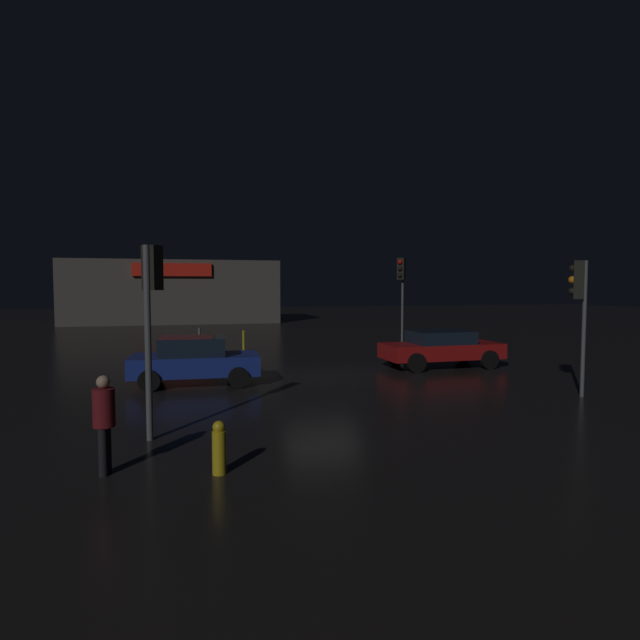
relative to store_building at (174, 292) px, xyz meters
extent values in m
plane|color=black|center=(5.42, -29.35, -2.56)|extent=(120.00, 120.00, 0.00)
cube|color=#4C4742|center=(0.00, 0.01, 0.00)|extent=(16.94, 7.45, 5.11)
cube|color=red|center=(0.00, -3.87, 1.75)|extent=(5.94, 0.24, 1.01)
cylinder|color=#595B60|center=(11.44, -34.15, -0.72)|extent=(0.11, 0.11, 3.68)
cube|color=black|center=(11.32, -34.05, 0.60)|extent=(0.40, 0.41, 1.03)
sphere|color=black|center=(11.19, -33.95, 0.91)|extent=(0.20, 0.20, 0.20)
sphere|color=orange|center=(11.19, -33.95, 0.60)|extent=(0.20, 0.20, 0.20)
sphere|color=black|center=(11.19, -33.95, 0.29)|extent=(0.20, 0.20, 0.20)
cylinder|color=#595B60|center=(0.36, -35.48, -0.68)|extent=(0.12, 0.12, 3.77)
cube|color=black|center=(0.46, -35.36, 0.78)|extent=(0.41, 0.40, 0.86)
sphere|color=black|center=(0.56, -35.24, 1.04)|extent=(0.20, 0.20, 0.20)
sphere|color=black|center=(0.56, -35.24, 0.78)|extent=(0.20, 0.20, 0.20)
sphere|color=#19D13F|center=(0.56, -35.24, 0.52)|extent=(0.20, 0.20, 0.20)
cylinder|color=#595B60|center=(10.37, -24.38, -0.44)|extent=(0.10, 0.10, 4.25)
cube|color=black|center=(10.26, -24.49, 1.21)|extent=(0.41, 0.41, 0.95)
sphere|color=red|center=(10.15, -24.60, 1.50)|extent=(0.20, 0.20, 0.20)
sphere|color=black|center=(10.15, -24.60, 1.21)|extent=(0.20, 0.20, 0.20)
sphere|color=black|center=(10.15, -24.60, 0.92)|extent=(0.20, 0.20, 0.20)
cube|color=#A51414|center=(10.20, -28.45, -1.94)|extent=(4.42, 1.87, 0.55)
cube|color=black|center=(10.15, -28.45, -1.44)|extent=(2.21, 1.64, 0.46)
cylinder|color=black|center=(8.77, -29.36, -2.22)|extent=(0.69, 0.24, 0.68)
cylinder|color=black|center=(8.73, -27.59, -2.22)|extent=(0.69, 0.24, 0.68)
cylinder|color=black|center=(11.66, -29.30, -2.22)|extent=(0.69, 0.24, 0.68)
cylinder|color=black|center=(11.62, -27.53, -2.22)|extent=(0.69, 0.24, 0.68)
cube|color=navy|center=(1.31, -29.68, -1.95)|extent=(3.90, 1.96, 0.59)
cube|color=black|center=(1.23, -29.68, -1.38)|extent=(2.01, 1.70, 0.55)
cylinder|color=black|center=(2.61, -28.84, -2.25)|extent=(0.63, 0.25, 0.62)
cylinder|color=black|center=(2.53, -30.63, -2.25)|extent=(0.63, 0.25, 0.62)
cylinder|color=black|center=(0.09, -28.73, -2.25)|extent=(0.63, 0.25, 0.62)
cylinder|color=black|center=(0.01, -30.52, -2.25)|extent=(0.63, 0.25, 0.62)
cylinder|color=black|center=(-0.18, -37.18, -2.18)|extent=(0.14, 0.14, 0.77)
cylinder|color=black|center=(-0.21, -37.34, -2.18)|extent=(0.14, 0.14, 0.77)
cylinder|color=maroon|center=(-0.20, -37.26, -1.49)|extent=(0.40, 0.40, 0.61)
sphere|color=tan|center=(-0.20, -37.26, -1.08)|extent=(0.21, 0.21, 0.21)
cylinder|color=gold|center=(1.56, -37.70, -2.21)|extent=(0.22, 0.22, 0.69)
sphere|color=gold|center=(1.56, -37.70, -1.80)|extent=(0.20, 0.20, 0.20)
cylinder|color=#595B60|center=(1.58, -23.13, -1.95)|extent=(0.11, 0.11, 1.22)
cylinder|color=gold|center=(3.58, -21.99, -2.07)|extent=(0.11, 0.11, 0.98)
camera|label=1|loc=(1.11, -45.98, 0.41)|focal=29.36mm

